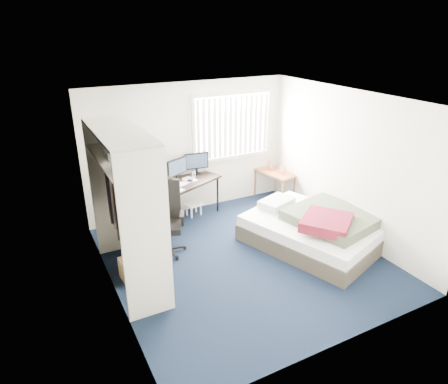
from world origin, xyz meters
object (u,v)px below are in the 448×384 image
desk (179,181)px  nightstand (275,175)px  office_chair (167,224)px  bed (315,229)px

desk → nightstand: 2.13m
office_chair → bed: (2.25, -0.97, -0.18)m
desk → bed: size_ratio=0.69×
office_chair → bed: bearing=-23.3°
office_chair → bed: office_chair is taller
desk → office_chair: (-0.61, -0.94, -0.32)m
desk → office_chair: bearing=-122.8°
bed → desk: bearing=130.6°
nightstand → desk: bearing=179.6°
bed → nightstand: bearing=75.9°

